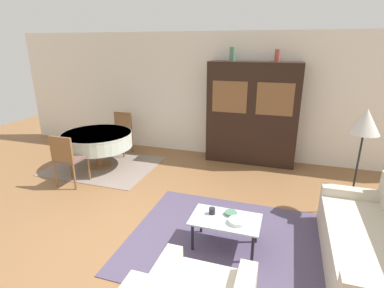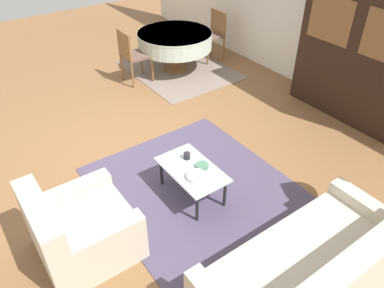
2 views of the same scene
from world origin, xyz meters
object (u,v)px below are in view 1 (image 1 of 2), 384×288
Objects in this scene: dining_chair_near at (67,157)px; floor_lamp at (365,125)px; display_cabinet at (252,114)px; cup at (212,211)px; couch at (376,248)px; coffee_table at (225,222)px; bowl at (237,221)px; dining_chair_far at (121,130)px; dining_table at (98,140)px; vase_tall at (232,54)px; vase_short at (277,56)px; bowl_small at (231,213)px.

dining_chair_near is 0.59× the size of floor_lamp.
display_cabinet reaches higher than cup.
couch is at bearing -59.13° from display_cabinet.
couch is 1.67m from coffee_table.
couch is 1.52m from bowl.
dining_chair_far is at bearing 60.95° from couch.
floor_lamp is at bearing 44.32° from bowl.
display_cabinet reaches higher than dining_chair_near.
cup is 0.36m from bowl.
display_cabinet is 1.52× the size of dining_table.
dining_chair_far is 3.87m from cup.
dining_chair_near reaches higher than bowl.
dining_chair_far is (0.00, 1.82, 0.00)m from dining_chair_near.
couch is at bearing -88.88° from floor_lamp.
coffee_table is 0.40× the size of display_cabinet.
vase_tall is at bearing 97.15° from cup.
vase_tall is 1.15× the size of vase_short.
bowl_small is (-1.60, -1.29, -0.95)m from floor_lamp.
vase_tall is (-0.37, 2.97, 1.81)m from cup.
coffee_table is 4.05m from dining_chair_far.
dining_chair_far is 3.44× the size of vase_tall.
bowl_small is at bearing -95.27° from vase_short.
floor_lamp is at bearing -50.66° from vase_short.
dining_chair_far reaches higher than bowl.
dining_chair_near is 2.95m from cup.
dining_chair_near is 1.00× the size of dining_chair_far.
dining_chair_near is at bearing 164.14° from coffee_table.
dining_table is at bearing -156.85° from display_cabinet.
bowl reaches higher than coffee_table.
display_cabinet is at bearing 88.24° from cup.
dining_table is 3.32m from cup.
cup reaches higher than coffee_table.
display_cabinet is at bearing 92.73° from bowl_small.
dining_chair_far is at bearing 90.00° from dining_chair_near.
bowl_small is at bearing -78.34° from vase_tall.
coffee_table is 3.58× the size of vase_short.
couch is 8.29× the size of vase_short.
vase_tall is at bearing 26.94° from dining_table.
dining_table is 3.49m from bowl_small.
dining_chair_far is at bearing -172.08° from vase_tall.
coffee_table is 5.65× the size of bowl_small.
couch is 24.65× the size of cup.
display_cabinet is 7.73× the size of vase_tall.
bowl is 3.65m from vase_tall.
dining_chair_near is 3.16m from bowl_small.
vase_short is (3.34, 2.17, 1.68)m from dining_chair_near.
cup is at bearing -15.72° from dining_chair_near.
display_cabinet is 26.37× the size of cup.
bowl is 1.43× the size of bowl_small.
bowl_small is at bearing 140.05° from dining_chair_far.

